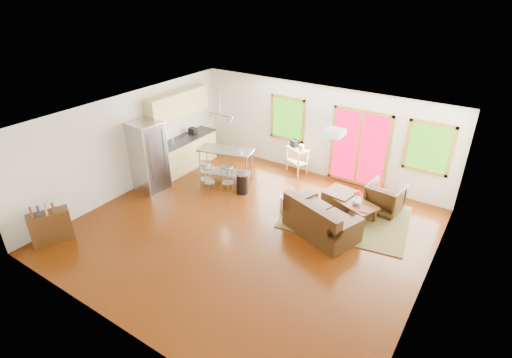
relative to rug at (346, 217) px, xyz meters
The scene contains 29 objects.
floor 2.40m from the rug, 133.33° to the right, with size 7.50×7.00×0.02m, color #3A1603.
ceiling 3.53m from the rug, 133.33° to the right, with size 7.50×7.00×0.02m, color white.
back_wall 2.73m from the rug, 132.94° to the left, with size 7.50×0.02×2.60m, color silver.
left_wall 5.82m from the rug, 162.13° to the right, with size 0.02×7.00×2.60m, color silver.
right_wall 3.03m from the rug, 39.48° to the right, with size 0.02×7.00×2.60m, color silver.
front_wall 5.65m from the rug, 107.38° to the right, with size 7.50×0.02×2.60m, color silver.
window_left 3.49m from the rug, 147.00° to the left, with size 1.10×0.05×1.30m.
french_doors 2.08m from the rug, 104.50° to the left, with size 1.60×0.05×2.10m.
window_right 2.59m from the rug, 53.82° to the left, with size 1.10×0.05×1.30m.
rug is the anchor object (origin of this frame).
loveseat 1.06m from the rug, 103.86° to the right, with size 1.83×1.40×0.86m.
coffee_table 0.39m from the rug, 36.29° to the left, with size 1.17×0.95×0.41m.
armchair 1.10m from the rug, 50.76° to the left, with size 0.80×0.74×0.82m, color black.
ottoman 0.53m from the rug, 133.45° to the left, with size 0.67×0.67×0.44m, color black.
pouf 1.48m from the rug, 165.15° to the right, with size 0.36×0.36×0.31m, color beige.
vase 0.55m from the rug, 19.38° to the left, with size 0.27×0.28×0.35m.
book 0.64m from the rug, 16.83° to the right, with size 0.21×0.03×0.28m, color brown.
cabinets 5.21m from the rug, behind, with size 0.64×2.24×2.30m.
refrigerator 5.29m from the rug, 163.11° to the right, with size 0.82×0.79×1.88m.
island 3.63m from the rug, behind, with size 1.60×0.98×0.95m.
cup 3.19m from the rug, behind, with size 0.11×0.09×0.11m, color white.
bar_stool_a 3.92m from the rug, behind, with size 0.36×0.36×0.73m.
bar_stool_b 3.75m from the rug, 169.12° to the right, with size 0.36×0.36×0.68m.
bar_stool_c 3.28m from the rug, behind, with size 0.37×0.37×0.72m.
trash_can 2.82m from the rug, behind, with size 0.34×0.34×0.59m.
kitchen_cart 2.71m from the rug, 145.28° to the left, with size 0.74×0.63×0.97m.
bookshelf 6.69m from the rug, 138.39° to the right, with size 0.64×0.88×0.97m.
ceiling_flush 2.76m from the rug, 92.22° to the right, with size 0.35×0.35×0.12m, color white.
pendant_light 4.02m from the rug, behind, with size 0.80×0.18×0.79m.
Camera 1 is at (4.30, -6.22, 5.28)m, focal length 28.00 mm.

